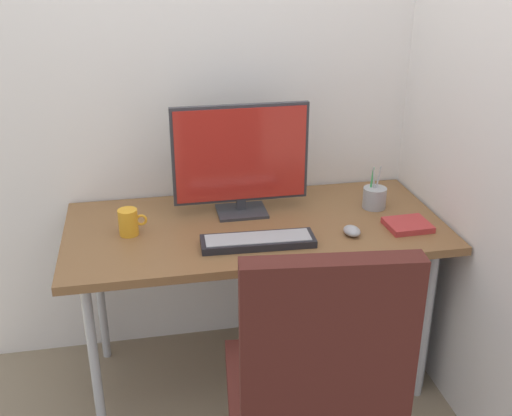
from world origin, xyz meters
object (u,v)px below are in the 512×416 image
object	(u,v)px
mouse	(352,231)
keyboard	(258,241)
filing_cabinet	(365,299)
monitor	(241,158)
coffee_mug	(129,222)
office_chair	(315,386)
notebook	(408,225)
pen_holder	(374,197)

from	to	relation	value
mouse	keyboard	bearing A→B (deg)	173.44
filing_cabinet	keyboard	distance (m)	0.71
monitor	coffee_mug	size ratio (longest dim) A/B	5.03
monitor	mouse	distance (m)	0.52
office_chair	keyboard	distance (m)	0.62
keyboard	coffee_mug	size ratio (longest dim) A/B	3.91
mouse	notebook	size ratio (longest dim) A/B	0.49
coffee_mug	pen_holder	bearing A→B (deg)	3.33
mouse	pen_holder	xyz separation A→B (m)	(0.18, 0.23, 0.03)
office_chair	monitor	distance (m)	0.99
monitor	mouse	xyz separation A→B (m)	(0.38, -0.29, -0.22)
pen_holder	keyboard	bearing A→B (deg)	-156.06
mouse	filing_cabinet	bearing A→B (deg)	42.66
mouse	notebook	world-z (taller)	mouse
office_chair	coffee_mug	size ratio (longest dim) A/B	9.74
filing_cabinet	monitor	distance (m)	0.85
office_chair	coffee_mug	world-z (taller)	office_chair
filing_cabinet	monitor	world-z (taller)	monitor
notebook	mouse	bearing A→B (deg)	-177.50
filing_cabinet	keyboard	size ratio (longest dim) A/B	1.47
filing_cabinet	keyboard	bearing A→B (deg)	-158.85
keyboard	mouse	size ratio (longest dim) A/B	5.31
notebook	coffee_mug	xyz separation A→B (m)	(-1.07, 0.15, 0.04)
filing_cabinet	coffee_mug	size ratio (longest dim) A/B	5.73
office_chair	monitor	bearing A→B (deg)	94.39
coffee_mug	notebook	bearing A→B (deg)	-8.18
filing_cabinet	notebook	bearing A→B (deg)	-65.89
monitor	coffee_mug	bearing A→B (deg)	-165.09
mouse	pen_holder	world-z (taller)	pen_holder
keyboard	mouse	distance (m)	0.37
filing_cabinet	mouse	world-z (taller)	mouse
coffee_mug	office_chair	bearing A→B (deg)	-55.87
filing_cabinet	mouse	xyz separation A→B (m)	(-0.16, -0.19, 0.44)
office_chair	monitor	world-z (taller)	monitor
pen_holder	notebook	distance (m)	0.22
office_chair	keyboard	bearing A→B (deg)	95.65
office_chair	mouse	world-z (taller)	office_chair
keyboard	notebook	size ratio (longest dim) A/B	2.59
coffee_mug	monitor	bearing A→B (deg)	14.91
monitor	notebook	xyz separation A→B (m)	(0.61, -0.27, -0.22)
notebook	filing_cabinet	bearing A→B (deg)	111.87
monitor	mouse	size ratio (longest dim) A/B	6.83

